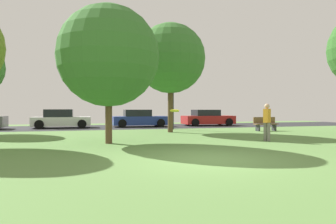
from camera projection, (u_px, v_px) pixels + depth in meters
ground_plane at (204, 160)px, 8.45m from camera, size 44.00×44.00×0.00m
road_strip at (127, 127)px, 23.87m from camera, size 44.00×6.40×0.01m
birch_tree_lone at (170, 58)px, 18.41m from camera, size 4.29×4.29×6.69m
oak_tree_center at (109, 56)px, 12.48m from camera, size 4.23×4.23×5.76m
person_thrower at (267, 120)px, 13.36m from camera, size 0.39×0.36×1.67m
frisbee_disc at (175, 111)px, 8.63m from camera, size 0.36×0.36×0.08m
parked_car_white at (61, 119)px, 22.57m from camera, size 4.19×2.00×1.40m
parked_car_blue at (139, 119)px, 24.07m from camera, size 4.33×1.94×1.37m
parked_car_red at (207, 118)px, 25.79m from camera, size 4.35×2.11×1.35m
park_bench at (265, 124)px, 19.51m from camera, size 1.60×0.45×0.90m
street_lamp_post at (173, 97)px, 20.89m from camera, size 0.14×0.14×4.50m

